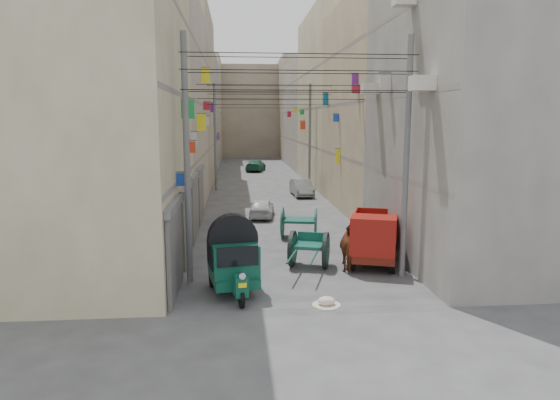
{
  "coord_description": "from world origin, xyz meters",
  "views": [
    {
      "loc": [
        -2.02,
        -10.11,
        5.28
      ],
      "look_at": [
        -0.57,
        6.5,
        2.61
      ],
      "focal_mm": 32.0,
      "sensor_mm": 36.0,
      "label": 1
    }
  ],
  "objects": [
    {
      "name": "tonga_cart",
      "position": [
        0.56,
        7.27,
        0.69
      ],
      "size": [
        1.9,
        3.1,
        1.31
      ],
      "rotation": [
        0.0,
        0.0,
        -0.3
      ],
      "color": "black",
      "rests_on": "ground"
    },
    {
      "name": "second_cart",
      "position": [
        0.76,
        11.81,
        0.74
      ],
      "size": [
        1.82,
        1.68,
        1.4
      ],
      "rotation": [
        0.0,
        0.0,
        -0.2
      ],
      "color": "#114E3F",
      "rests_on": "ground"
    },
    {
      "name": "ground",
      "position": [
        0.0,
        0.0,
        0.0
      ],
      "size": [
        140.0,
        140.0,
        0.0
      ],
      "primitive_type": "plane",
      "color": "#434345",
      "rests_on": "ground"
    },
    {
      "name": "horse",
      "position": [
        2.06,
        7.0,
        0.78
      ],
      "size": [
        1.03,
        1.93,
        1.56
      ],
      "primitive_type": "imported",
      "rotation": [
        0.0,
        0.0,
        3.04
      ],
      "color": "brown",
      "rests_on": "ground"
    },
    {
      "name": "signboards",
      "position": [
        -0.01,
        21.66,
        3.43
      ],
      "size": [
        8.22,
        40.52,
        5.67
      ],
      "color": "green",
      "rests_on": "ground"
    },
    {
      "name": "end_cap_building",
      "position": [
        0.0,
        66.0,
        6.5
      ],
      "size": [
        22.0,
        10.0,
        13.0
      ],
      "primitive_type": "cube",
      "color": "tan",
      "rests_on": "ground"
    },
    {
      "name": "feed_sack",
      "position": [
        0.52,
        3.47,
        0.13
      ],
      "size": [
        0.51,
        0.41,
        0.26
      ],
      "primitive_type": "ellipsoid",
      "color": "beige",
      "rests_on": "ground"
    },
    {
      "name": "building_row_right",
      "position": [
        8.0,
        34.13,
        6.46
      ],
      "size": [
        8.0,
        62.0,
        14.0
      ],
      "color": "gray",
      "rests_on": "ground"
    },
    {
      "name": "overhead_cables",
      "position": [
        0.0,
        14.4,
        6.77
      ],
      "size": [
        7.4,
        22.52,
        1.12
      ],
      "color": "black",
      "rests_on": "ground"
    },
    {
      "name": "utility_poles",
      "position": [
        0.0,
        17.0,
        4.0
      ],
      "size": [
        7.4,
        22.2,
        8.0
      ],
      "color": "slate",
      "rests_on": "ground"
    },
    {
      "name": "auto_rickshaw",
      "position": [
        -2.17,
        4.8,
        1.11
      ],
      "size": [
        1.83,
        2.76,
        1.88
      ],
      "rotation": [
        0.0,
        0.0,
        0.17
      ],
      "color": "black",
      "rests_on": "ground"
    },
    {
      "name": "distant_car_green",
      "position": [
        -0.02,
        42.2,
        0.6
      ],
      "size": [
        2.47,
        4.41,
        1.21
      ],
      "primitive_type": "imported",
      "rotation": [
        0.0,
        0.0,
        2.95
      ],
      "color": "#205F45",
      "rests_on": "ground"
    },
    {
      "name": "building_row_left",
      "position": [
        -8.0,
        34.13,
        6.46
      ],
      "size": [
        8.0,
        62.0,
        14.0
      ],
      "color": "beige",
      "rests_on": "ground"
    },
    {
      "name": "distant_car_grey",
      "position": [
        2.53,
        24.48,
        0.59
      ],
      "size": [
        1.43,
        3.63,
        1.17
      ],
      "primitive_type": "imported",
      "rotation": [
        0.0,
        0.0,
        0.05
      ],
      "color": "slate",
      "rests_on": "ground"
    },
    {
      "name": "ac_units",
      "position": [
        3.65,
        7.67,
        7.43
      ],
      "size": [
        0.7,
        6.55,
        3.35
      ],
      "color": "beige",
      "rests_on": "ground"
    },
    {
      "name": "mini_truck",
      "position": [
        2.93,
        7.22,
        0.95
      ],
      "size": [
        2.58,
        3.85,
        1.99
      ],
      "rotation": [
        0.0,
        0.0,
        -0.31
      ],
      "color": "black",
      "rests_on": "ground"
    },
    {
      "name": "shutters_left",
      "position": [
        -3.92,
        10.38,
        1.49
      ],
      "size": [
        0.18,
        14.4,
        2.88
      ],
      "color": "#535359",
      "rests_on": "ground"
    },
    {
      "name": "distant_car_white",
      "position": [
        -0.67,
        16.87,
        0.53
      ],
      "size": [
        1.65,
        3.25,
        1.06
      ],
      "primitive_type": "imported",
      "rotation": [
        0.0,
        0.0,
        3.01
      ],
      "color": "silver",
      "rests_on": "ground"
    }
  ]
}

